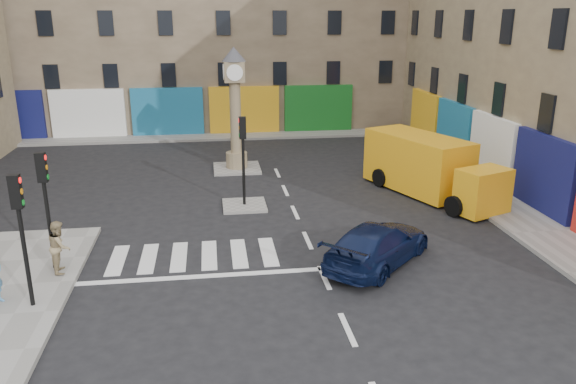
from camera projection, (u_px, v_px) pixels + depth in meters
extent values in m
plane|color=black|center=(331.00, 293.00, 16.31)|extent=(120.00, 120.00, 0.00)
cube|color=gray|center=(465.00, 182.00, 26.88)|extent=(2.60, 30.00, 0.15)
cube|color=gray|center=(200.00, 137.00, 36.71)|extent=(32.00, 2.40, 0.15)
cube|color=gray|center=(244.00, 205.00, 23.58)|extent=(1.80, 1.80, 0.12)
cube|color=gray|center=(237.00, 168.00, 29.24)|extent=(2.40, 2.40, 0.12)
cube|color=#8B785C|center=(195.00, 3.00, 39.63)|extent=(32.00, 10.00, 17.00)
cylinder|color=black|center=(26.00, 258.00, 14.94)|extent=(0.12, 0.12, 2.80)
cube|color=black|center=(16.00, 192.00, 14.37)|extent=(0.28, 0.22, 0.90)
cylinder|color=black|center=(50.00, 226.00, 17.20)|extent=(0.12, 0.12, 2.80)
cube|color=black|center=(41.00, 167.00, 16.64)|extent=(0.28, 0.22, 0.90)
cylinder|color=black|center=(244.00, 172.00, 23.14)|extent=(0.12, 0.12, 2.80)
cube|color=black|center=(243.00, 128.00, 22.58)|extent=(0.28, 0.22, 0.90)
cylinder|color=#90805E|center=(237.00, 160.00, 29.10)|extent=(1.10, 1.10, 0.80)
cylinder|color=#90805E|center=(236.00, 118.00, 28.44)|extent=(0.56, 0.56, 3.60)
cube|color=#90805E|center=(234.00, 72.00, 27.74)|extent=(1.00, 1.00, 1.00)
cylinder|color=white|center=(235.00, 73.00, 27.25)|extent=(0.80, 0.06, 0.80)
cone|color=#333338|center=(234.00, 54.00, 27.48)|extent=(1.20, 1.20, 0.70)
imported|color=#0B1433|center=(378.00, 244.00, 18.04)|extent=(4.64, 4.69, 1.36)
cube|color=#FFAC15|center=(417.00, 162.00, 25.41)|extent=(3.87, 5.56, 2.46)
cube|color=#FFAC15|center=(483.00, 191.00, 22.32)|extent=(2.36, 1.94, 1.82)
cube|color=black|center=(485.00, 181.00, 22.14)|extent=(2.04, 1.56, 0.75)
cylinder|color=black|center=(454.00, 206.00, 22.35)|extent=(0.56, 0.89, 0.85)
cylinder|color=black|center=(491.00, 198.00, 23.35)|extent=(0.56, 0.89, 0.85)
cylinder|color=black|center=(380.00, 178.00, 26.25)|extent=(0.56, 0.89, 0.85)
cylinder|color=black|center=(415.00, 172.00, 27.25)|extent=(0.56, 0.89, 0.85)
imported|color=#96825C|center=(60.00, 246.00, 17.13)|extent=(0.74, 0.89, 1.64)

